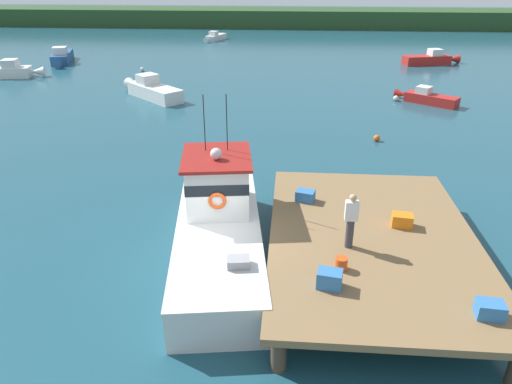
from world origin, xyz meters
The scene contains 19 objects.
ground_plane centered at (0.00, 0.00, 0.00)m, with size 200.00×200.00×0.00m, color #1E4C5B.
dock centered at (4.80, 0.00, 1.07)m, with size 6.00×9.00×1.20m.
main_fishing_boat centered at (0.12, 0.80, 1.01)m, with size 3.65×9.96×4.80m.
crate_stack_near_edge centered at (6.89, -3.37, 1.39)m, with size 0.60×0.44×0.38m, color #3370B2.
crate_stack_mid_dock centered at (5.75, 0.64, 1.39)m, with size 0.60×0.44×0.39m, color orange.
crate_single_by_cleat centered at (2.86, 2.13, 1.38)m, with size 0.60×0.44×0.36m, color #3370B2.
crate_single_far centered at (3.37, -2.54, 1.42)m, with size 0.60×0.44×0.45m, color #3370B2.
bait_bucket centered at (3.72, -1.77, 1.37)m, with size 0.32×0.32×0.34m, color #E04C19.
deckhand_by_the_boat centered at (4.03, -0.66, 2.06)m, with size 0.36×0.22×1.63m.
moored_boat_far_right centered at (-7.37, 19.66, 0.52)m, with size 5.21×4.96×1.53m.
moored_boat_off_the_point centered at (14.91, 33.42, 0.47)m, with size 5.43×2.37×1.36m.
moored_boat_near_channel centered at (11.24, 19.56, 0.37)m, with size 3.90×3.20×1.08m.
moored_boat_mid_harbor centered at (-19.29, 31.61, 0.51)m, with size 2.80×5.88×1.47m.
moored_boat_far_left centered at (-20.89, 25.04, 0.49)m, with size 5.72×2.24×1.43m.
moored_boat_outer_mooring centered at (-7.19, 46.74, 0.38)m, with size 2.28×4.40×1.11m.
mooring_buoy_inshore centered at (6.80, 11.71, 0.17)m, with size 0.34×0.34×0.34m, color #EA5B19.
mooring_buoy_spare_mooring centered at (-10.65, 28.27, 0.17)m, with size 0.34×0.34×0.34m, color silver.
mooring_buoy_channel_marker centered at (9.32, 20.02, 0.17)m, with size 0.35×0.35×0.35m, color silver.
far_shoreline centered at (0.00, 62.00, 1.20)m, with size 120.00×8.00×2.40m, color #284723.
Camera 1 is at (2.30, -12.12, 8.37)m, focal length 33.19 mm.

